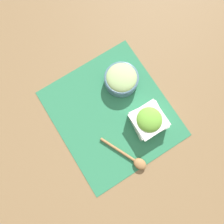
{
  "coord_description": "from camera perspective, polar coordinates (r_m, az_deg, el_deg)",
  "views": [
    {
      "loc": [
        0.15,
        -0.09,
        0.94
      ],
      "look_at": [
        0.0,
        0.0,
        0.03
      ],
      "focal_mm": 35.0,
      "sensor_mm": 36.0,
      "label": 1
    }
  ],
  "objects": [
    {
      "name": "cucumber_bowl",
      "position": [
        0.95,
        2.48,
        8.65
      ],
      "size": [
        0.15,
        0.15,
        0.07
      ],
      "color": "slate",
      "rests_on": "placemat"
    },
    {
      "name": "wooden_spoon",
      "position": [
        0.93,
        5.56,
        -12.27
      ],
      "size": [
        0.21,
        0.12,
        0.02
      ],
      "color": "#9E7042",
      "rests_on": "placemat"
    },
    {
      "name": "lettuce_bowl",
      "position": [
        0.91,
        9.52,
        -2.19
      ],
      "size": [
        0.14,
        0.14,
        0.09
      ],
      "color": "white",
      "rests_on": "placemat"
    },
    {
      "name": "placemat",
      "position": [
        0.95,
        0.0,
        -0.37
      ],
      "size": [
        0.52,
        0.48,
        0.0
      ],
      "color": "#2D7A51",
      "rests_on": "ground_plane"
    },
    {
      "name": "ground_plane",
      "position": [
        0.95,
        0.0,
        -0.39
      ],
      "size": [
        3.0,
        3.0,
        0.0
      ],
      "primitive_type": "plane",
      "color": "olive"
    }
  ]
}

